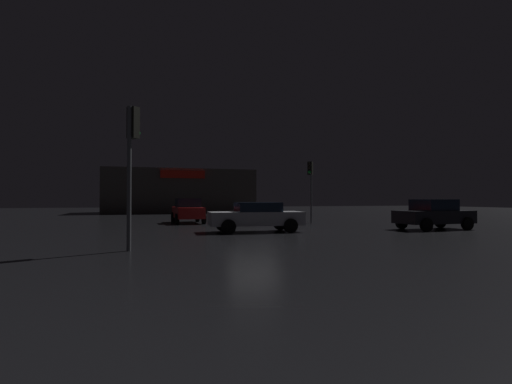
{
  "coord_description": "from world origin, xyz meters",
  "views": [
    {
      "loc": [
        -5.62,
        -18.56,
        1.63
      ],
      "look_at": [
        1.19,
        3.57,
        2.04
      ],
      "focal_mm": 27.5,
      "sensor_mm": 36.0,
      "label": 1
    }
  ],
  "objects_px": {
    "traffic_signal_opposite": "(132,147)",
    "traffic_signal_main": "(310,177)",
    "car_crossing": "(434,214)",
    "store_building": "(179,191)",
    "car_near": "(256,216)",
    "car_far": "(188,211)"
  },
  "relations": [
    {
      "from": "traffic_signal_opposite",
      "to": "car_near",
      "type": "relative_size",
      "value": 0.98
    },
    {
      "from": "traffic_signal_main",
      "to": "traffic_signal_opposite",
      "type": "height_order",
      "value": "traffic_signal_opposite"
    },
    {
      "from": "car_crossing",
      "to": "store_building",
      "type": "bearing_deg",
      "value": 108.32
    },
    {
      "from": "traffic_signal_opposite",
      "to": "car_far",
      "type": "relative_size",
      "value": 1.16
    },
    {
      "from": "car_near",
      "to": "car_far",
      "type": "bearing_deg",
      "value": 105.63
    },
    {
      "from": "car_crossing",
      "to": "car_far",
      "type": "bearing_deg",
      "value": 141.08
    },
    {
      "from": "store_building",
      "to": "car_near",
      "type": "relative_size",
      "value": 3.67
    },
    {
      "from": "car_far",
      "to": "store_building",
      "type": "bearing_deg",
      "value": 85.71
    },
    {
      "from": "traffic_signal_main",
      "to": "car_near",
      "type": "distance_m",
      "value": 8.35
    },
    {
      "from": "car_near",
      "to": "car_far",
      "type": "distance_m",
      "value": 8.54
    },
    {
      "from": "car_near",
      "to": "car_far",
      "type": "relative_size",
      "value": 1.19
    },
    {
      "from": "traffic_signal_main",
      "to": "car_near",
      "type": "xyz_separation_m",
      "value": [
        -5.6,
        -5.73,
        -2.35
      ]
    },
    {
      "from": "store_building",
      "to": "traffic_signal_main",
      "type": "xyz_separation_m",
      "value": [
        6.3,
        -23.74,
        0.59
      ]
    },
    {
      "from": "traffic_signal_opposite",
      "to": "traffic_signal_main",
      "type": "bearing_deg",
      "value": 44.39
    },
    {
      "from": "traffic_signal_opposite",
      "to": "car_near",
      "type": "xyz_separation_m",
      "value": [
        5.8,
        5.43,
        -2.5
      ]
    },
    {
      "from": "store_building",
      "to": "car_crossing",
      "type": "bearing_deg",
      "value": -71.68
    },
    {
      "from": "store_building",
      "to": "car_near",
      "type": "distance_m",
      "value": 29.53
    },
    {
      "from": "traffic_signal_opposite",
      "to": "car_near",
      "type": "height_order",
      "value": "traffic_signal_opposite"
    },
    {
      "from": "traffic_signal_main",
      "to": "car_near",
      "type": "relative_size",
      "value": 0.89
    },
    {
      "from": "traffic_signal_main",
      "to": "traffic_signal_opposite",
      "type": "distance_m",
      "value": 15.95
    },
    {
      "from": "store_building",
      "to": "car_far",
      "type": "height_order",
      "value": "store_building"
    },
    {
      "from": "traffic_signal_opposite",
      "to": "car_far",
      "type": "xyz_separation_m",
      "value": [
        3.5,
        13.65,
        -2.43
      ]
    }
  ]
}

